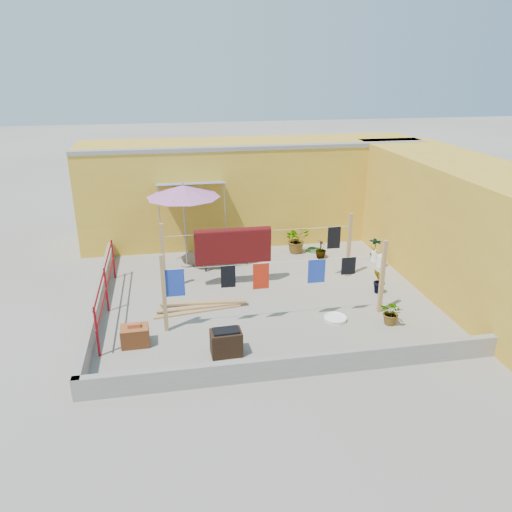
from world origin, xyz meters
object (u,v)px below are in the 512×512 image
Objects in this scene: outdoor_table at (223,245)px; water_jug_b at (381,261)px; green_hose at (313,250)px; plant_back_a at (297,239)px; brick_stack at (135,336)px; brazier at (226,342)px; water_jug_a at (375,256)px; patio_umbrella at (183,192)px; white_basin at (335,318)px.

water_jug_b is (4.50, -0.96, -0.44)m from outdoor_table.
green_hose is 0.56× the size of plant_back_a.
plant_back_a is at bearing 45.03° from brick_stack.
plant_back_a is at bearing 61.97° from brazier.
water_jug_a is at bearing 40.61° from brazier.
white_basin is at bearing -51.02° from patio_umbrella.
brick_stack is at bearing -134.97° from plant_back_a.
water_jug_a is 0.40× the size of plant_back_a.
outdoor_table reaches higher than brick_stack.
patio_umbrella is at bearing 173.65° from water_jug_a.
plant_back_a is (-0.56, -0.02, 0.40)m from green_hose.
water_jug_b is (2.36, 2.87, 0.12)m from white_basin.
outdoor_table is 3.26× the size of green_hose.
white_basin is at bearing -93.11° from plant_back_a.
patio_umbrella is 6.39× the size of water_jug_b.
water_jug_a is (6.85, 3.60, -0.07)m from brick_stack.
white_basin is (2.65, 0.98, -0.22)m from brazier.
plant_back_a is (3.43, 0.52, -1.79)m from patio_umbrella.
water_jug_b is 0.45× the size of plant_back_a.
plant_back_a is (4.73, 4.73, 0.21)m from brick_stack.
plant_back_a is at bearing 8.61° from patio_umbrella.
patio_umbrella is 3.85× the size of brazier.
brazier is 1.66× the size of water_jug_b.
outdoor_table is 4.85m from brazier.
green_hose is 0.69m from plant_back_a.
water_jug_a is (5.01, 4.30, -0.12)m from brazier.
outdoor_table is 4.62m from water_jug_b.
brazier is at bearing -122.36° from green_hose.
white_basin is at bearing -100.18° from green_hose.
white_basin is at bearing 20.23° from brazier.
brick_stack reaches higher than water_jug_a.
outdoor_table is 2.46m from plant_back_a.
brazier is at bearing -139.39° from water_jug_a.
brick_stack is at bearing -152.29° from water_jug_a.
brazier is 1.34× the size of green_hose.
brick_stack is 1.71× the size of water_jug_a.
water_jug_a reaches higher than green_hose.
patio_umbrella is at bearing -172.31° from green_hose.
white_basin is 4.48m from plant_back_a.
water_jug_a is (2.36, 3.32, 0.10)m from white_basin.
water_jug_a is at bearing 54.59° from white_basin.
white_basin is at bearing -129.45° from water_jug_b.
brick_stack is 1.96m from brazier.
water_jug_a is at bearing -6.51° from outdoor_table.
green_hose is at bearing 1.98° from plant_back_a.
water_jug_b is (5.02, 3.85, -0.10)m from brazier.
patio_umbrella is at bearing 72.89° from brick_stack.
plant_back_a reaches higher than water_jug_a.
brazier is at bearing -96.14° from outdoor_table.
plant_back_a is at bearing -178.02° from green_hose.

